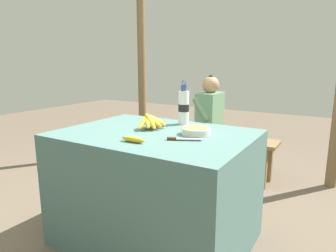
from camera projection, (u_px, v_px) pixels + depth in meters
The scene contains 11 objects.
ground_plane at pixel (156, 238), 2.13m from camera, with size 12.00×12.00×0.00m, color brown.
market_counter at pixel (156, 187), 2.05m from camera, with size 1.24×0.91×0.78m.
banana_bunch_ripe at pixel (151, 121), 2.06m from camera, with size 0.16×0.26×0.12m.
serving_bowl at pixel (196, 130), 1.90m from camera, with size 0.19×0.19×0.05m.
water_bottle at pixel (184, 107), 2.20m from camera, with size 0.08×0.08×0.32m.
loose_banana_front at pixel (133, 139), 1.71m from camera, with size 0.16×0.04×0.04m.
knife at pixel (179, 139), 1.76m from camera, with size 0.20×0.12×0.02m.
wooden_bench at pixel (213, 142), 3.30m from camera, with size 1.38×0.32×0.45m.
seated_vendor at pixel (206, 118), 3.25m from camera, with size 0.40×0.39×1.10m.
banana_bunch_green at pixel (250, 135), 3.07m from camera, with size 0.13×0.24×0.12m.
support_post_near at pixel (142, 62), 3.95m from camera, with size 0.10×0.10×2.48m.
Camera 1 is at (1.06, -1.60, 1.22)m, focal length 32.00 mm.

